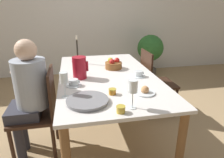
% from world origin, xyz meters
% --- Properties ---
extents(ground_plane, '(20.00, 20.00, 0.00)m').
position_xyz_m(ground_plane, '(0.00, 0.00, 0.00)').
color(ground_plane, tan).
extents(wall_back, '(10.00, 0.06, 2.60)m').
position_xyz_m(wall_back, '(0.00, 2.33, 1.30)').
color(wall_back, white).
rests_on(wall_back, ground_plane).
extents(dining_table, '(1.03, 1.83, 0.72)m').
position_xyz_m(dining_table, '(0.00, 0.00, 0.64)').
color(dining_table, silver).
rests_on(dining_table, ground_plane).
extents(chair_person_side, '(0.42, 0.42, 0.89)m').
position_xyz_m(chair_person_side, '(-0.70, -0.23, 0.48)').
color(chair_person_side, '#331E14').
rests_on(chair_person_side, ground_plane).
extents(chair_opposite, '(0.42, 0.42, 0.89)m').
position_xyz_m(chair_opposite, '(0.70, 0.32, 0.48)').
color(chair_opposite, '#331E14').
rests_on(chair_opposite, ground_plane).
extents(person_seated, '(0.39, 0.41, 1.18)m').
position_xyz_m(person_seated, '(-0.79, -0.22, 0.70)').
color(person_seated, '#33333D').
rests_on(person_seated, ground_plane).
extents(red_pitcher, '(0.17, 0.14, 0.23)m').
position_xyz_m(red_pitcher, '(-0.30, -0.05, 0.84)').
color(red_pitcher, '#A31423').
rests_on(red_pitcher, dining_table).
extents(wine_glass_water, '(0.07, 0.07, 0.22)m').
position_xyz_m(wine_glass_water, '(-0.44, -0.49, 0.88)').
color(wine_glass_water, white).
rests_on(wine_glass_water, dining_table).
extents(wine_glass_juice, '(0.07, 0.07, 0.22)m').
position_xyz_m(wine_glass_juice, '(0.05, -0.78, 0.89)').
color(wine_glass_juice, white).
rests_on(wine_glass_juice, dining_table).
extents(teacup_near_person, '(0.15, 0.15, 0.06)m').
position_xyz_m(teacup_near_person, '(-0.37, -0.25, 0.75)').
color(teacup_near_person, silver).
rests_on(teacup_near_person, dining_table).
extents(teacup_across, '(0.15, 0.15, 0.06)m').
position_xyz_m(teacup_across, '(0.32, -0.12, 0.75)').
color(teacup_across, silver).
rests_on(teacup_across, dining_table).
extents(serving_tray, '(0.34, 0.34, 0.03)m').
position_xyz_m(serving_tray, '(-0.27, -0.63, 0.74)').
color(serving_tray, gray).
rests_on(serving_tray, dining_table).
extents(bread_plate, '(0.18, 0.18, 0.07)m').
position_xyz_m(bread_plate, '(0.24, -0.55, 0.74)').
color(bread_plate, silver).
rests_on(bread_plate, dining_table).
extents(jam_jar_amber, '(0.07, 0.07, 0.05)m').
position_xyz_m(jam_jar_amber, '(-0.05, -0.83, 0.75)').
color(jam_jar_amber, gold).
rests_on(jam_jar_amber, dining_table).
extents(jam_jar_red, '(0.07, 0.07, 0.05)m').
position_xyz_m(jam_jar_red, '(-0.05, -0.51, 0.75)').
color(jam_jar_red, '#C67A1E').
rests_on(jam_jar_red, dining_table).
extents(fruit_bowl, '(0.20, 0.20, 0.13)m').
position_xyz_m(fruit_bowl, '(0.12, 0.21, 0.77)').
color(fruit_bowl, brown).
rests_on(fruit_bowl, dining_table).
extents(candlestick_tall, '(0.06, 0.06, 0.36)m').
position_xyz_m(candlestick_tall, '(-0.29, 0.54, 0.87)').
color(candlestick_tall, black).
rests_on(candlestick_tall, dining_table).
extents(potted_plant, '(0.54, 0.54, 0.88)m').
position_xyz_m(potted_plant, '(1.23, 1.79, 0.56)').
color(potted_plant, '#4C4742').
rests_on(potted_plant, ground_plane).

